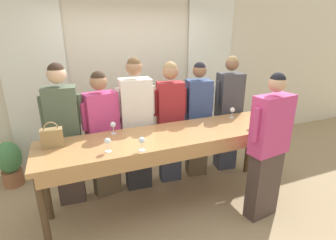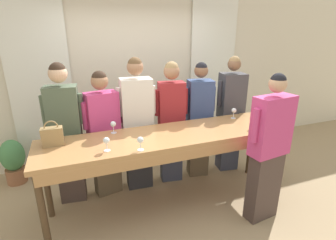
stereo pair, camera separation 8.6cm
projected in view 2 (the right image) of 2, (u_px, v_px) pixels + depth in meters
The scene contains 22 objects.
ground_plane at pixel (170, 203), 3.42m from camera, with size 18.00×18.00×0.00m, color tan.
wall_back at pixel (135, 76), 4.41m from camera, with size 12.00×0.06×2.80m.
curtain_panel_left at pixel (41, 87), 3.89m from camera, with size 0.88×0.03×2.69m.
curtain_panel_right at pixel (212, 75), 4.86m from camera, with size 0.88×0.03×2.69m.
tasting_bar at pixel (171, 142), 3.11m from camera, with size 3.02×0.74×0.98m.
wine_bottle at pixel (262, 117), 3.33m from camera, with size 0.08×0.08×0.32m.
handbag at pixel (52, 136), 2.76m from camera, with size 0.22×0.11×0.28m.
wine_glass_front_left at pixel (106, 141), 2.64m from camera, with size 0.07×0.07×0.15m.
wine_glass_front_mid at pixel (113, 125), 3.09m from camera, with size 0.07×0.07×0.15m.
wine_glass_front_right at pixel (270, 117), 3.34m from camera, with size 0.07×0.07×0.15m.
wine_glass_center_left at pixel (279, 117), 3.36m from camera, with size 0.07×0.07×0.15m.
wine_glass_center_mid at pixel (234, 111), 3.60m from camera, with size 0.07×0.07×0.15m.
wine_glass_center_right at pixel (140, 141), 2.65m from camera, with size 0.07×0.07×0.15m.
wine_glass_back_left at pixel (253, 120), 3.24m from camera, with size 0.07×0.07×0.15m.
guest_olive_jacket at pixel (66, 133), 3.23m from camera, with size 0.49×0.28×1.81m.
guest_pink_top at pixel (104, 133), 3.40m from camera, with size 0.51×0.30×1.69m.
guest_cream_sweater at pixel (137, 125), 3.53m from camera, with size 0.52×0.29×1.83m.
guest_striped_shirt at pixel (171, 121), 3.70m from camera, with size 0.47×0.27×1.76m.
guest_navy_coat at pixel (199, 120), 3.86m from camera, with size 0.46×0.31×1.73m.
guest_beige_cap at pixel (230, 114), 4.03m from camera, with size 0.47×0.32×1.79m.
host_pouring at pixel (269, 150), 2.91m from camera, with size 0.57×0.26×1.74m.
potted_plant at pixel (13, 160), 3.79m from camera, with size 0.33×0.33×0.68m.
Camera 2 is at (-1.04, -2.67, 2.16)m, focal length 28.00 mm.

